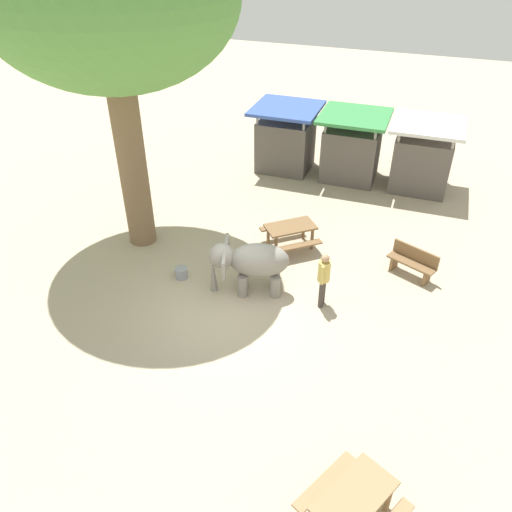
{
  "coord_description": "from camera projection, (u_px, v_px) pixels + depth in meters",
  "views": [
    {
      "loc": [
        4.12,
        -9.44,
        8.9
      ],
      "look_at": [
        0.26,
        1.53,
        0.8
      ],
      "focal_mm": 35.81,
      "sensor_mm": 36.0,
      "label": 1
    }
  ],
  "objects": [
    {
      "name": "market_stall_blue",
      "position": [
        286.0,
        141.0,
        20.07
      ],
      "size": [
        2.5,
        2.5,
        2.52
      ],
      "color": "#59514C",
      "rests_on": "ground_plane"
    },
    {
      "name": "market_stall_green",
      "position": [
        351.0,
        150.0,
        19.36
      ],
      "size": [
        2.5,
        2.5,
        2.52
      ],
      "color": "#59514C",
      "rests_on": "ground_plane"
    },
    {
      "name": "picnic_table_near",
      "position": [
        354.0,
        501.0,
        8.6
      ],
      "size": [
        2.0,
        2.01,
        0.78
      ],
      "rotation": [
        0.0,
        0.0,
        1.1
      ],
      "color": "#9E7A51",
      "rests_on": "ground_plane"
    },
    {
      "name": "feed_bucket",
      "position": [
        182.0,
        273.0,
        14.6
      ],
      "size": [
        0.36,
        0.36,
        0.32
      ],
      "primitive_type": "cylinder",
      "color": "gray",
      "rests_on": "ground_plane"
    },
    {
      "name": "picnic_table_far",
      "position": [
        290.0,
        231.0,
        15.64
      ],
      "size": [
        2.1,
        2.1,
        0.78
      ],
      "rotation": [
        0.0,
        0.0,
        0.69
      ],
      "color": "brown",
      "rests_on": "ground_plane"
    },
    {
      "name": "market_stall_white",
      "position": [
        422.0,
        160.0,
        18.65
      ],
      "size": [
        2.5,
        2.5,
        2.52
      ],
      "color": "#59514C",
      "rests_on": "ground_plane"
    },
    {
      "name": "ground_plane",
      "position": [
        228.0,
        310.0,
        13.52
      ],
      "size": [
        60.0,
        60.0,
        0.0
      ],
      "primitive_type": "plane",
      "color": "#BAA88C"
    },
    {
      "name": "person_handler",
      "position": [
        324.0,
        276.0,
        13.17
      ],
      "size": [
        0.32,
        0.51,
        1.62
      ],
      "rotation": [
        0.0,
        0.0,
        3.14
      ],
      "color": "#3F3833",
      "rests_on": "ground_plane"
    },
    {
      "name": "elephant",
      "position": [
        251.0,
        262.0,
        13.65
      ],
      "size": [
        2.2,
        1.61,
        1.52
      ],
      "rotation": [
        0.0,
        0.0,
        3.44
      ],
      "color": "gray",
      "rests_on": "ground_plane"
    },
    {
      "name": "wooden_bench",
      "position": [
        413.0,
        261.0,
        14.53
      ],
      "size": [
        1.44,
        0.94,
        0.88
      ],
      "rotation": [
        0.0,
        0.0,
        2.71
      ],
      "color": "brown",
      "rests_on": "ground_plane"
    }
  ]
}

